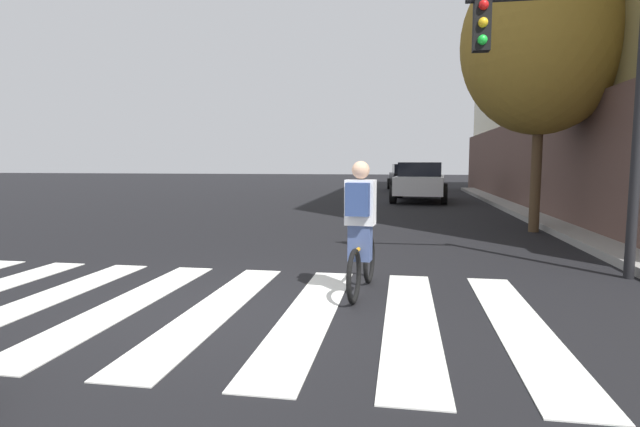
{
  "coord_description": "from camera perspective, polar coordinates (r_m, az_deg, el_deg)",
  "views": [
    {
      "loc": [
        2.11,
        -5.25,
        1.68
      ],
      "look_at": [
        0.78,
        2.64,
        0.84
      ],
      "focal_mm": 27.75,
      "sensor_mm": 36.0,
      "label": 1
    }
  ],
  "objects": [
    {
      "name": "ground_plane",
      "position": [
        5.9,
        -12.07,
        -10.7
      ],
      "size": [
        120.0,
        120.0,
        0.0
      ],
      "primitive_type": "plane",
      "color": "black"
    },
    {
      "name": "street_tree_near",
      "position": [
        13.13,
        24.22,
        17.48
      ],
      "size": [
        3.67,
        3.67,
        6.53
      ],
      "color": "#4C3823",
      "rests_on": "ground"
    },
    {
      "name": "crosswalk_stripes",
      "position": [
        6.11,
        -16.85,
        -10.18
      ],
      "size": [
        8.27,
        3.97,
        0.01
      ],
      "color": "silver",
      "rests_on": "ground"
    },
    {
      "name": "fire_hydrant",
      "position": [
        14.74,
        26.25,
        0.91
      ],
      "size": [
        0.33,
        0.22,
        0.78
      ],
      "color": "gold",
      "rests_on": "sidewalk"
    },
    {
      "name": "sedan_mid",
      "position": [
        21.52,
        11.53,
        3.68
      ],
      "size": [
        2.55,
        4.92,
        1.65
      ],
      "color": "silver",
      "rests_on": "ground"
    },
    {
      "name": "sedan_far",
      "position": [
        29.36,
        9.98,
        4.19
      ],
      "size": [
        2.38,
        4.58,
        1.54
      ],
      "color": "black",
      "rests_on": "ground"
    },
    {
      "name": "cyclist",
      "position": [
        6.2,
        4.72,
        -1.79
      ],
      "size": [
        0.38,
        1.71,
        1.69
      ],
      "color": "black",
      "rests_on": "ground"
    },
    {
      "name": "traffic_light_near",
      "position": [
        8.1,
        27.6,
        13.7
      ],
      "size": [
        2.47,
        0.28,
        4.2
      ],
      "color": "black",
      "rests_on": "ground"
    }
  ]
}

